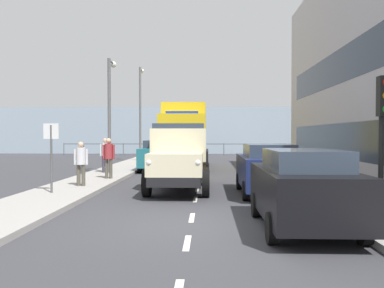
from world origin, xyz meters
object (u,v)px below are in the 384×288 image
pedestrian_with_bag (81,160)px  traffic_light_near (383,115)px  lorry_cargo_yellow (185,134)px  lamp_post_far (141,105)px  car_navy_kerbside_1 (268,168)px  pedestrian_by_lamp (109,155)px  street_sign (51,146)px  pedestrian_couple_a (105,152)px  car_teal_oppositeside_0 (158,155)px  lamp_post_promenade (110,104)px  truck_vintage_cream (179,159)px  car_black_kerbside_near (302,188)px

pedestrian_with_bag → traffic_light_near: 10.28m
lorry_cargo_yellow → lamp_post_far: lamp_post_far is taller
car_navy_kerbside_1 → traffic_light_near: bearing=113.3°
lorry_cargo_yellow → lamp_post_far: 6.69m
pedestrian_by_lamp → car_navy_kerbside_1: bearing=151.0°
lorry_cargo_yellow → street_sign: bearing=72.3°
pedestrian_by_lamp → pedestrian_couple_a: bearing=-72.7°
car_navy_kerbside_1 → lamp_post_far: (6.98, -15.98, 3.31)m
car_teal_oppositeside_0 → lamp_post_promenade: size_ratio=0.76×
car_teal_oppositeside_0 → street_sign: bearing=77.0°
car_teal_oppositeside_0 → pedestrian_couple_a: size_ratio=2.50×
lorry_cargo_yellow → lamp_post_promenade: (3.49, 4.46, 1.51)m
traffic_light_near → lamp_post_promenade: lamp_post_promenade is taller
truck_vintage_cream → lamp_post_promenade: (3.84, -5.61, 2.40)m
street_sign → lorry_cargo_yellow: bearing=-107.7°
truck_vintage_cream → car_navy_kerbside_1: 3.14m
street_sign → truck_vintage_cream: bearing=-159.4°
car_teal_oppositeside_0 → lamp_post_promenade: (2.06, 2.70, 2.69)m
truck_vintage_cream → lamp_post_promenade: bearing=-55.6°
car_teal_oppositeside_0 → lorry_cargo_yellow: bearing=-129.0°
car_teal_oppositeside_0 → pedestrian_by_lamp: (1.46, 5.49, 0.28)m
pedestrian_with_bag → lorry_cargo_yellow: bearing=-108.5°
car_black_kerbside_near → pedestrian_by_lamp: pedestrian_by_lamp is taller
lorry_cargo_yellow → pedestrian_by_lamp: lorry_cargo_yellow is taller
pedestrian_by_lamp → traffic_light_near: traffic_light_near is taller
pedestrian_couple_a → street_sign: size_ratio=0.76×
pedestrian_couple_a → street_sign: 7.07m
lamp_post_promenade → lamp_post_far: (0.08, -9.70, 0.63)m
traffic_light_near → lamp_post_far: lamp_post_far is taller
car_navy_kerbside_1 → lorry_cargo_yellow: bearing=-72.4°
pedestrian_by_lamp → traffic_light_near: (-8.22, 7.97, 1.30)m
truck_vintage_cream → car_black_kerbside_near: size_ratio=1.40×
car_teal_oppositeside_0 → street_sign: 10.11m
car_black_kerbside_near → pedestrian_with_bag: pedestrian_with_bag is taller
car_teal_oppositeside_0 → car_navy_kerbside_1: bearing=118.3°
traffic_light_near → street_sign: bearing=-21.9°
truck_vintage_cream → lamp_post_far: bearing=-75.6°
lamp_post_far → street_sign: bearing=89.6°
car_black_kerbside_near → lamp_post_far: (6.98, -21.01, 3.31)m
traffic_light_near → car_black_kerbside_near: bearing=16.1°
car_navy_kerbside_1 → street_sign: (7.10, 0.85, 0.79)m
car_black_kerbside_near → traffic_light_near: 2.56m
lorry_cargo_yellow → traffic_light_near: 16.14m
lamp_post_promenade → lamp_post_far: 9.72m
pedestrian_by_lamp → pedestrian_couple_a: size_ratio=1.01×
truck_vintage_cream → pedestrian_by_lamp: truck_vintage_cream is taller
lamp_post_far → pedestrian_couple_a: bearing=89.0°
car_teal_oppositeside_0 → lamp_post_far: (2.15, -7.00, 3.31)m
pedestrian_with_bag → lamp_post_far: (0.28, -15.05, 3.10)m
car_navy_kerbside_1 → pedestrian_with_bag: (6.69, -0.93, 0.21)m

